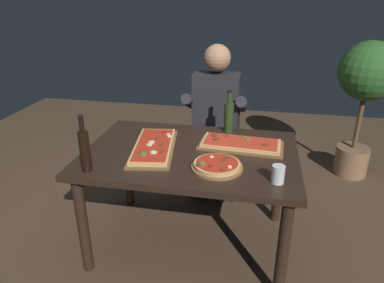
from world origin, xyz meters
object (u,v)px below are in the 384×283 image
object	(u,v)px
dining_table	(191,164)
diner_chair	(216,138)
pizza_rectangular_front	(241,144)
pizza_rectangular_left	(154,147)
pizza_round_far	(217,165)
oil_bottle_amber	(85,149)
wine_bottle_dark	(229,116)
tumbler_near_camera	(278,174)
seated_diner	(215,116)
potted_plant_corner	(366,86)

from	to	relation	value
dining_table	diner_chair	bearing A→B (deg)	85.68
dining_table	pizza_rectangular_front	bearing A→B (deg)	23.31
dining_table	pizza_rectangular_front	xyz separation A→B (m)	(0.32, 0.14, 0.12)
pizza_rectangular_left	pizza_round_far	world-z (taller)	same
dining_table	oil_bottle_amber	size ratio (longest dim) A/B	4.06
pizza_round_far	wine_bottle_dark	bearing A→B (deg)	89.36
pizza_rectangular_left	pizza_round_far	bearing A→B (deg)	-22.58
pizza_rectangular_front	pizza_round_far	size ratio (longest dim) A/B	1.87
pizza_rectangular_left	oil_bottle_amber	distance (m)	0.48
oil_bottle_amber	tumbler_near_camera	bearing A→B (deg)	3.74
diner_chair	dining_table	bearing A→B (deg)	-94.32
seated_diner	pizza_rectangular_front	bearing A→B (deg)	-66.79
wine_bottle_dark	tumbler_near_camera	distance (m)	0.79
potted_plant_corner	tumbler_near_camera	bearing A→B (deg)	-116.60
wine_bottle_dark	diner_chair	world-z (taller)	wine_bottle_dark
oil_bottle_amber	potted_plant_corner	size ratio (longest dim) A/B	0.26
wine_bottle_dark	dining_table	bearing A→B (deg)	-117.77
dining_table	wine_bottle_dark	xyz separation A→B (m)	(0.21, 0.40, 0.22)
pizza_rectangular_left	diner_chair	bearing A→B (deg)	70.27
potted_plant_corner	pizza_round_far	bearing A→B (deg)	-127.22
pizza_rectangular_left	diner_chair	distance (m)	0.97
pizza_rectangular_front	diner_chair	bearing A→B (deg)	109.65
pizza_round_far	seated_diner	size ratio (longest dim) A/B	0.23
potted_plant_corner	pizza_rectangular_left	bearing A→B (deg)	-140.09
dining_table	pizza_round_far	xyz separation A→B (m)	(0.20, -0.20, 0.12)
pizza_round_far	tumbler_near_camera	world-z (taller)	tumbler_near_camera
pizza_rectangular_left	seated_diner	distance (m)	0.82
pizza_rectangular_left	pizza_rectangular_front	bearing A→B (deg)	15.27
tumbler_near_camera	diner_chair	bearing A→B (deg)	112.82
pizza_rectangular_left	potted_plant_corner	size ratio (longest dim) A/B	0.49
dining_table	pizza_round_far	distance (m)	0.31
seated_diner	potted_plant_corner	world-z (taller)	seated_diner
pizza_round_far	potted_plant_corner	world-z (taller)	potted_plant_corner
pizza_round_far	seated_diner	world-z (taller)	seated_diner
pizza_round_far	pizza_rectangular_front	bearing A→B (deg)	71.08
wine_bottle_dark	potted_plant_corner	bearing A→B (deg)	38.96
wine_bottle_dark	oil_bottle_amber	world-z (taller)	oil_bottle_amber
pizza_round_far	seated_diner	distance (m)	0.95
oil_bottle_amber	seated_diner	distance (m)	1.28
pizza_rectangular_front	pizza_round_far	bearing A→B (deg)	-108.92
pizza_rectangular_left	wine_bottle_dark	distance (m)	0.63
dining_table	seated_diner	world-z (taller)	seated_diner
pizza_rectangular_left	potted_plant_corner	distance (m)	2.13
pizza_rectangular_front	potted_plant_corner	distance (m)	1.61
oil_bottle_amber	tumbler_near_camera	size ratio (longest dim) A/B	3.35
seated_diner	oil_bottle_amber	bearing A→B (deg)	-118.82
pizza_rectangular_left	diner_chair	xyz separation A→B (m)	(0.31, 0.87, -0.27)
tumbler_near_camera	diner_chair	world-z (taller)	diner_chair
dining_table	seated_diner	distance (m)	0.74
pizza_rectangular_left	wine_bottle_dark	bearing A→B (deg)	42.23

